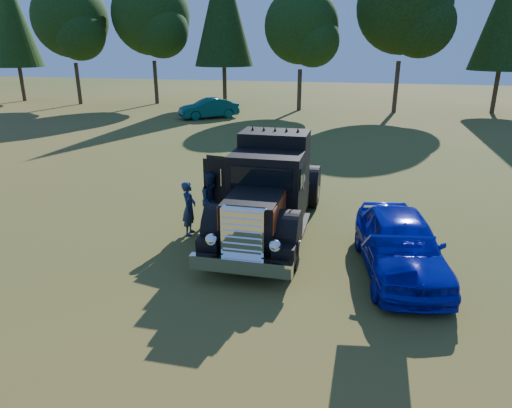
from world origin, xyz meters
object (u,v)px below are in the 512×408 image
object	(u,v)px
spectator_near	(189,208)
distant_teal_car	(209,108)
hotrod_coupe	(400,244)
diamond_t_truck	(269,194)
spectator_far	(213,201)

from	to	relation	value
spectator_near	distant_teal_car	distance (m)	22.89
hotrod_coupe	spectator_near	distance (m)	6.16
hotrod_coupe	distant_teal_car	bearing A→B (deg)	119.07
diamond_t_truck	spectator_near	distance (m)	2.44
spectator_far	distant_teal_car	size ratio (longest dim) A/B	0.40
spectator_far	hotrod_coupe	bearing A→B (deg)	-58.77
diamond_t_truck	spectator_far	size ratio (longest dim) A/B	3.98
diamond_t_truck	spectator_near	xyz separation A→B (m)	(-2.33, -0.57, -0.45)
diamond_t_truck	distant_teal_car	xyz separation A→B (m)	(-9.07, 21.31, -0.53)
spectator_near	hotrod_coupe	bearing A→B (deg)	-105.13
spectator_near	spectator_far	distance (m)	0.82
hotrod_coupe	distant_teal_car	xyz separation A→B (m)	(-12.80, 23.02, -0.04)
hotrod_coupe	diamond_t_truck	bearing A→B (deg)	155.33
spectator_near	distant_teal_car	world-z (taller)	spectator_near
spectator_near	spectator_far	xyz separation A→B (m)	(0.54, 0.62, 0.07)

